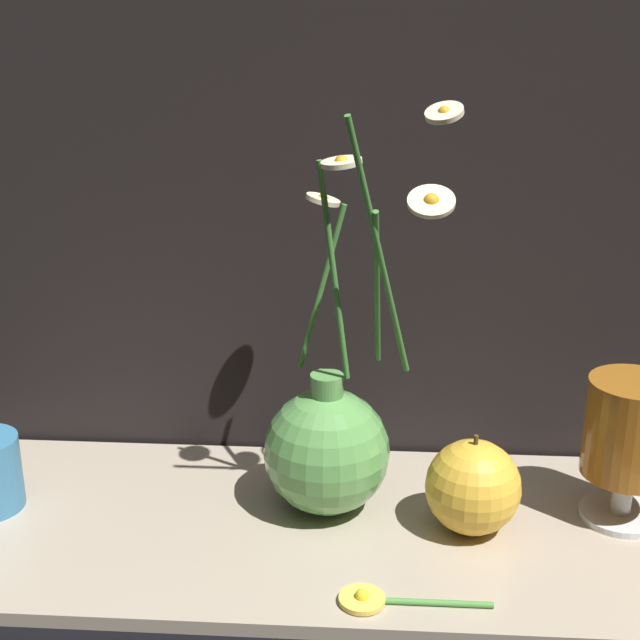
# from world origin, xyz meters

# --- Properties ---
(ground_plane) EXTENTS (6.00, 6.00, 0.00)m
(ground_plane) POSITION_xyz_m (0.00, 0.00, 0.00)
(ground_plane) COLOR black
(shelf) EXTENTS (0.74, 0.28, 0.01)m
(shelf) POSITION_xyz_m (0.00, 0.00, 0.01)
(shelf) COLOR tan
(shelf) RESTS_ON ground_plane
(vase_with_flowers) EXTENTS (0.16, 0.13, 0.37)m
(vase_with_flowers) POSITION_xyz_m (0.01, 0.03, 0.08)
(vase_with_flowers) COLOR #59994C
(vase_with_flowers) RESTS_ON shelf
(tea_glass) EXTENTS (0.08, 0.08, 0.13)m
(tea_glass) POSITION_xyz_m (0.27, 0.03, 0.10)
(tea_glass) COLOR silver
(tea_glass) RESTS_ON shelf
(orange_fruit) EXTENTS (0.08, 0.08, 0.09)m
(orange_fruit) POSITION_xyz_m (0.13, 0.00, 0.05)
(orange_fruit) COLOR gold
(orange_fruit) RESTS_ON shelf
(loose_daisy) EXTENTS (0.12, 0.04, 0.01)m
(loose_daisy) POSITION_xyz_m (0.06, -0.11, 0.02)
(loose_daisy) COLOR #4C8E3D
(loose_daisy) RESTS_ON shelf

